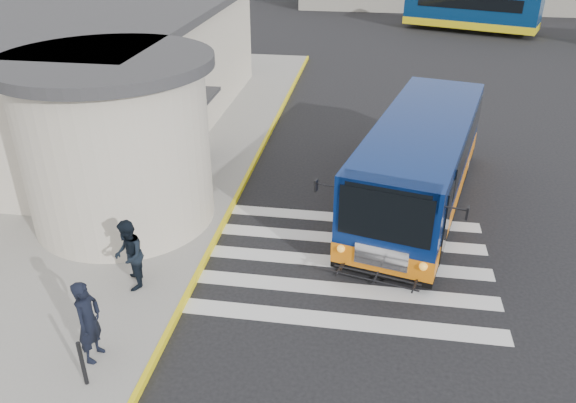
# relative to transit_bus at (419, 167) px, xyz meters

# --- Properties ---
(ground) EXTENTS (140.00, 140.00, 0.00)m
(ground) POSITION_rel_transit_bus_xyz_m (-1.63, -2.76, -1.35)
(ground) COLOR black
(ground) RESTS_ON ground
(sidewalk) EXTENTS (10.00, 34.00, 0.15)m
(sidewalk) POSITION_rel_transit_bus_xyz_m (-10.63, 1.24, -1.27)
(sidewalk) COLOR gray
(sidewalk) RESTS_ON ground
(curb_strip) EXTENTS (0.12, 34.00, 0.16)m
(curb_strip) POSITION_rel_transit_bus_xyz_m (-5.68, 1.24, -1.27)
(curb_strip) COLOR yellow
(curb_strip) RESTS_ON ground
(station_building) EXTENTS (12.70, 18.70, 4.80)m
(station_building) POSITION_rel_transit_bus_xyz_m (-12.47, 4.15, 1.22)
(station_building) COLOR beige
(station_building) RESTS_ON ground
(crosswalk) EXTENTS (8.00, 5.35, 0.01)m
(crosswalk) POSITION_rel_transit_bus_xyz_m (-2.13, -3.56, -1.34)
(crosswalk) COLOR silver
(crosswalk) RESTS_ON ground
(transit_bus) EXTENTS (5.17, 10.28, 2.82)m
(transit_bus) POSITION_rel_transit_bus_xyz_m (0.00, 0.00, 0.00)
(transit_bus) COLOR navy
(transit_bus) RESTS_ON ground
(pedestrian_a) EXTENTS (0.49, 0.71, 1.87)m
(pedestrian_a) POSITION_rel_transit_bus_xyz_m (-6.88, -8.03, -0.26)
(pedestrian_a) COLOR black
(pedestrian_a) RESTS_ON sidewalk
(pedestrian_b) EXTENTS (0.96, 1.07, 1.81)m
(pedestrian_b) POSITION_rel_transit_bus_xyz_m (-7.06, -5.59, -0.29)
(pedestrian_b) COLOR black
(pedestrian_b) RESTS_ON sidewalk
(bollard) EXTENTS (0.09, 0.09, 1.04)m
(bollard) POSITION_rel_transit_bus_xyz_m (-6.72, -8.76, -0.68)
(bollard) COLOR black
(bollard) RESTS_ON sidewalk
(far_bus_a) EXTENTS (9.76, 5.69, 2.43)m
(far_bus_a) POSITION_rel_transit_bus_xyz_m (5.12, 28.09, 0.23)
(far_bus_a) COLOR navy
(far_bus_a) RESTS_ON ground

